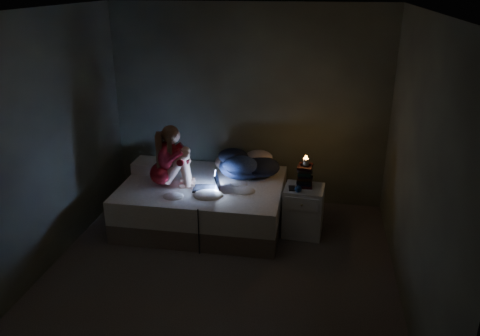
% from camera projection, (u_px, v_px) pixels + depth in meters
% --- Properties ---
extents(floor, '(3.60, 3.80, 0.02)m').
position_uv_depth(floor, '(219.00, 275.00, 4.91)').
color(floor, '#37332F').
rests_on(floor, ground).
extents(ceiling, '(3.60, 3.80, 0.02)m').
position_uv_depth(ceiling, '(214.00, 10.00, 3.94)').
color(ceiling, silver).
rests_on(ceiling, ground).
extents(wall_back, '(3.60, 0.02, 2.60)m').
position_uv_depth(wall_back, '(248.00, 107.00, 6.17)').
color(wall_back, '#36382F').
rests_on(wall_back, ground).
extents(wall_front, '(3.60, 0.02, 2.60)m').
position_uv_depth(wall_front, '(144.00, 274.00, 2.68)').
color(wall_front, '#36382F').
rests_on(wall_front, ground).
extents(wall_left, '(0.02, 3.80, 2.60)m').
position_uv_depth(wall_left, '(39.00, 146.00, 4.71)').
color(wall_left, '#36382F').
rests_on(wall_left, ground).
extents(wall_right, '(0.02, 3.80, 2.60)m').
position_uv_depth(wall_right, '(419.00, 169.00, 4.14)').
color(wall_right, '#36382F').
rests_on(wall_right, ground).
extents(bed, '(1.93, 1.45, 0.53)m').
position_uv_depth(bed, '(204.00, 203.00, 5.88)').
color(bed, '#B4AD9F').
rests_on(bed, ground).
extents(pillow, '(0.48, 0.34, 0.14)m').
position_uv_depth(pillow, '(154.00, 166.00, 6.12)').
color(pillow, white).
rests_on(pillow, bed).
extents(woman, '(0.53, 0.41, 0.76)m').
position_uv_depth(woman, '(162.00, 156.00, 5.57)').
color(woman, maroon).
rests_on(woman, bed).
extents(laptop, '(0.35, 0.27, 0.22)m').
position_uv_depth(laptop, '(206.00, 181.00, 5.57)').
color(laptop, black).
rests_on(laptop, bed).
extents(clothes_pile, '(0.74, 0.66, 0.37)m').
position_uv_depth(clothes_pile, '(242.00, 162.00, 5.92)').
color(clothes_pile, '#171E48').
rests_on(clothes_pile, bed).
extents(nightstand, '(0.48, 0.43, 0.60)m').
position_uv_depth(nightstand, '(303.00, 211.00, 5.60)').
color(nightstand, silver).
rests_on(nightstand, ground).
extents(book_stack, '(0.19, 0.25, 0.24)m').
position_uv_depth(book_stack, '(305.00, 176.00, 5.50)').
color(book_stack, black).
rests_on(book_stack, nightstand).
extents(candle, '(0.07, 0.07, 0.08)m').
position_uv_depth(candle, '(306.00, 163.00, 5.44)').
color(candle, beige).
rests_on(candle, book_stack).
extents(phone, '(0.10, 0.15, 0.01)m').
position_uv_depth(phone, '(292.00, 189.00, 5.45)').
color(phone, black).
rests_on(phone, nightstand).
extents(blue_orb, '(0.08, 0.08, 0.08)m').
position_uv_depth(blue_orb, '(299.00, 189.00, 5.35)').
color(blue_orb, navy).
rests_on(blue_orb, nightstand).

